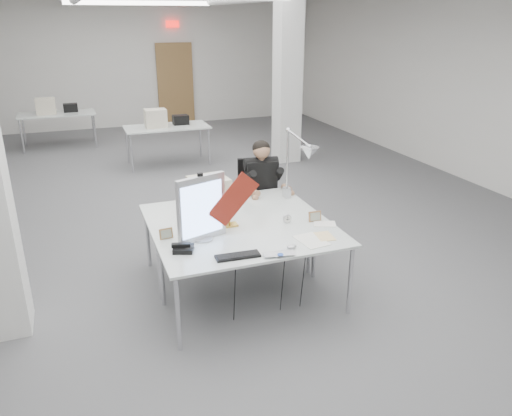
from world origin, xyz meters
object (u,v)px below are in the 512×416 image
(seated_person, at_px, (261,176))
(office_chair, at_px, (260,200))
(desk_main, at_px, (255,242))
(architect_lamp, at_px, (296,169))
(desk_phone, at_px, (183,249))
(monitor, at_px, (201,208))
(bankers_lamp, at_px, (229,210))
(beige_monitor, at_px, (209,194))
(laptop, at_px, (280,256))

(seated_person, bearing_deg, office_chair, 97.82)
(desk_main, xyz_separation_m, architect_lamp, (0.77, 0.75, 0.43))
(desk_phone, bearing_deg, monitor, 59.79)
(bankers_lamp, relative_size, beige_monitor, 0.91)
(seated_person, height_order, desk_phone, seated_person)
(desk_main, bearing_deg, bankers_lamp, 105.67)
(monitor, bearing_deg, desk_phone, -158.96)
(office_chair, xyz_separation_m, architect_lamp, (0.14, -0.77, 0.61))
(desk_main, relative_size, seated_person, 2.25)
(laptop, bearing_deg, bankers_lamp, 113.00)
(seated_person, relative_size, bankers_lamp, 2.25)
(desk_phone, bearing_deg, beige_monitor, 81.32)
(desk_phone, relative_size, architect_lamp, 0.21)
(office_chair, height_order, monitor, monitor)
(office_chair, xyz_separation_m, monitor, (-1.08, -1.32, 0.51))
(desk_main, xyz_separation_m, office_chair, (0.63, 1.52, -0.18))
(bankers_lamp, xyz_separation_m, desk_phone, (-0.57, -0.41, -0.16))
(desk_main, distance_m, seated_person, 1.61)
(desk_main, distance_m, office_chair, 1.65)
(desk_main, relative_size, architect_lamp, 2.17)
(desk_main, height_order, monitor, monitor)
(office_chair, height_order, architect_lamp, architect_lamp)
(desk_main, relative_size, monitor, 2.86)
(architect_lamp, bearing_deg, beige_monitor, 151.00)
(monitor, bearing_deg, seated_person, 30.68)
(monitor, bearing_deg, office_chair, 31.77)
(seated_person, xyz_separation_m, monitor, (-1.08, -1.27, 0.17))
(seated_person, bearing_deg, laptop, -98.06)
(monitor, bearing_deg, architect_lamp, 5.53)
(desk_phone, distance_m, beige_monitor, 1.04)
(office_chair, xyz_separation_m, seated_person, (0.00, -0.05, 0.34))
(seated_person, xyz_separation_m, bankers_lamp, (-0.74, -1.05, 0.03))
(desk_main, bearing_deg, monitor, 156.46)
(monitor, bearing_deg, laptop, -67.26)
(office_chair, relative_size, desk_phone, 6.33)
(seated_person, distance_m, monitor, 1.68)
(desk_main, bearing_deg, seated_person, 66.91)
(beige_monitor, height_order, architect_lamp, architect_lamp)
(seated_person, height_order, architect_lamp, architect_lamp)
(seated_person, bearing_deg, architect_lamp, -71.08)
(beige_monitor, bearing_deg, architect_lamp, -16.18)
(desk_phone, bearing_deg, desk_main, 19.29)
(laptop, xyz_separation_m, desk_phone, (-0.78, 0.42, 0.01))
(monitor, relative_size, bankers_lamp, 1.78)
(office_chair, relative_size, bankers_lamp, 3.18)
(desk_main, height_order, office_chair, office_chair)
(office_chair, relative_size, laptop, 4.00)
(desk_phone, xyz_separation_m, architect_lamp, (1.45, 0.75, 0.39))
(monitor, height_order, architect_lamp, architect_lamp)
(desk_phone, height_order, beige_monitor, beige_monitor)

